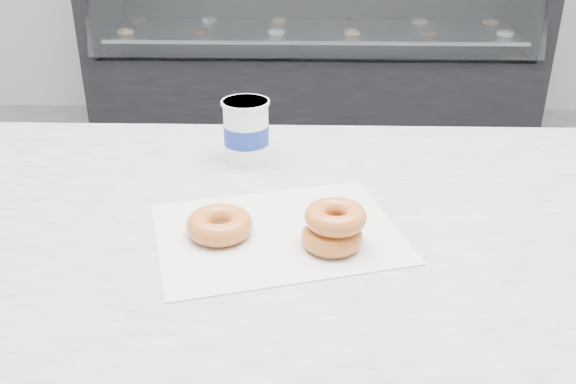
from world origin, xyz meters
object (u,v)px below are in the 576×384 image
donut_stack (334,227)px  display_case (313,46)px  coffee_cup (246,131)px  donut_single (220,225)px

donut_stack → display_case: bearing=89.9°
donut_stack → coffee_cup: 0.33m
display_case → donut_single: bearing=-93.3°
donut_stack → donut_single: bearing=170.9°
donut_single → coffee_cup: bearing=86.6°
donut_single → donut_stack: (0.16, -0.03, 0.01)m
donut_single → donut_stack: donut_stack is taller
display_case → donut_stack: size_ratio=19.82×
display_case → coffee_cup: bearing=-93.3°
donut_single → coffee_cup: (0.02, 0.27, 0.04)m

